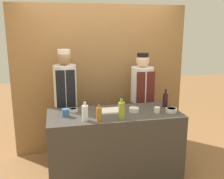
{
  "coord_description": "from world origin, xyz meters",
  "views": [
    {
      "loc": [
        -0.73,
        -3.19,
        2.05
      ],
      "look_at": [
        0.0,
        0.15,
        1.23
      ],
      "focal_mm": 42.0,
      "sensor_mm": 36.0,
      "label": 1
    }
  ],
  "objects_px": {
    "bottle_oil": "(122,110)",
    "cup_blue": "(66,113)",
    "sauce_bowl_orange": "(134,110)",
    "cutting_board": "(110,111)",
    "cup_cream": "(157,110)",
    "bottle_wine": "(165,100)",
    "sauce_bowl_green": "(171,110)",
    "chef_right": "(142,101)",
    "chef_left": "(66,102)",
    "bottle_amber": "(99,114)",
    "bottle_clear": "(85,113)",
    "sauce_bowl_yellow": "(73,110)"
  },
  "relations": [
    {
      "from": "bottle_clear",
      "to": "cup_cream",
      "type": "height_order",
      "value": "bottle_clear"
    },
    {
      "from": "cutting_board",
      "to": "chef_right",
      "type": "bearing_deg",
      "value": 42.09
    },
    {
      "from": "cup_cream",
      "to": "chef_left",
      "type": "height_order",
      "value": "chef_left"
    },
    {
      "from": "sauce_bowl_green",
      "to": "cup_cream",
      "type": "height_order",
      "value": "cup_cream"
    },
    {
      "from": "bottle_oil",
      "to": "chef_right",
      "type": "xyz_separation_m",
      "value": [
        0.57,
        0.9,
        -0.17
      ]
    },
    {
      "from": "bottle_clear",
      "to": "cup_blue",
      "type": "relative_size",
      "value": 2.67
    },
    {
      "from": "bottle_oil",
      "to": "cup_blue",
      "type": "bearing_deg",
      "value": 160.19
    },
    {
      "from": "bottle_oil",
      "to": "chef_right",
      "type": "height_order",
      "value": "chef_right"
    },
    {
      "from": "sauce_bowl_orange",
      "to": "cup_cream",
      "type": "height_order",
      "value": "cup_cream"
    },
    {
      "from": "sauce_bowl_green",
      "to": "bottle_amber",
      "type": "height_order",
      "value": "bottle_amber"
    },
    {
      "from": "sauce_bowl_yellow",
      "to": "bottle_oil",
      "type": "xyz_separation_m",
      "value": [
        0.56,
        -0.41,
        0.09
      ]
    },
    {
      "from": "sauce_bowl_orange",
      "to": "chef_right",
      "type": "bearing_deg",
      "value": 63.3
    },
    {
      "from": "sauce_bowl_green",
      "to": "bottle_oil",
      "type": "bearing_deg",
      "value": -170.99
    },
    {
      "from": "sauce_bowl_green",
      "to": "sauce_bowl_orange",
      "type": "bearing_deg",
      "value": 166.26
    },
    {
      "from": "bottle_clear",
      "to": "cup_cream",
      "type": "relative_size",
      "value": 3.33
    },
    {
      "from": "bottle_wine",
      "to": "bottle_amber",
      "type": "height_order",
      "value": "bottle_wine"
    },
    {
      "from": "sauce_bowl_green",
      "to": "chef_right",
      "type": "bearing_deg",
      "value": 100.29
    },
    {
      "from": "sauce_bowl_yellow",
      "to": "sauce_bowl_green",
      "type": "xyz_separation_m",
      "value": [
        1.26,
        -0.3,
        0.01
      ]
    },
    {
      "from": "bottle_wine",
      "to": "bottle_amber",
      "type": "xyz_separation_m",
      "value": [
        -1.0,
        -0.37,
        -0.01
      ]
    },
    {
      "from": "sauce_bowl_orange",
      "to": "cutting_board",
      "type": "height_order",
      "value": "sauce_bowl_orange"
    },
    {
      "from": "sauce_bowl_green",
      "to": "cup_blue",
      "type": "relative_size",
      "value": 1.51
    },
    {
      "from": "bottle_clear",
      "to": "bottle_wine",
      "type": "height_order",
      "value": "bottle_clear"
    },
    {
      "from": "sauce_bowl_orange",
      "to": "cup_blue",
      "type": "bearing_deg",
      "value": 179.41
    },
    {
      "from": "bottle_clear",
      "to": "bottle_oil",
      "type": "xyz_separation_m",
      "value": [
        0.44,
        -0.03,
        0.01
      ]
    },
    {
      "from": "cup_blue",
      "to": "cup_cream",
      "type": "relative_size",
      "value": 1.25
    },
    {
      "from": "sauce_bowl_yellow",
      "to": "chef_left",
      "type": "distance_m",
      "value": 0.49
    },
    {
      "from": "bottle_amber",
      "to": "cup_blue",
      "type": "height_order",
      "value": "bottle_amber"
    },
    {
      "from": "bottle_wine",
      "to": "chef_left",
      "type": "height_order",
      "value": "chef_left"
    },
    {
      "from": "bottle_wine",
      "to": "cup_blue",
      "type": "xyz_separation_m",
      "value": [
        -1.39,
        -0.11,
        -0.05
      ]
    },
    {
      "from": "bottle_wine",
      "to": "chef_right",
      "type": "height_order",
      "value": "chef_right"
    },
    {
      "from": "sauce_bowl_orange",
      "to": "sauce_bowl_green",
      "type": "distance_m",
      "value": 0.49
    },
    {
      "from": "bottle_oil",
      "to": "chef_left",
      "type": "relative_size",
      "value": 0.17
    },
    {
      "from": "bottle_amber",
      "to": "cup_cream",
      "type": "bearing_deg",
      "value": 10.53
    },
    {
      "from": "cutting_board",
      "to": "chef_left",
      "type": "bearing_deg",
      "value": 133.87
    },
    {
      "from": "bottle_amber",
      "to": "chef_right",
      "type": "height_order",
      "value": "chef_right"
    },
    {
      "from": "sauce_bowl_orange",
      "to": "cup_blue",
      "type": "distance_m",
      "value": 0.89
    },
    {
      "from": "sauce_bowl_yellow",
      "to": "cutting_board",
      "type": "distance_m",
      "value": 0.49
    },
    {
      "from": "sauce_bowl_orange",
      "to": "sauce_bowl_green",
      "type": "relative_size",
      "value": 0.89
    },
    {
      "from": "bottle_wine",
      "to": "bottle_oil",
      "type": "bearing_deg",
      "value": -154.1
    },
    {
      "from": "cup_cream",
      "to": "chef_right",
      "type": "xyz_separation_m",
      "value": [
        0.05,
        0.76,
        -0.09
      ]
    },
    {
      "from": "sauce_bowl_green",
      "to": "chef_left",
      "type": "distance_m",
      "value": 1.55
    },
    {
      "from": "bottle_amber",
      "to": "cup_blue",
      "type": "relative_size",
      "value": 2.35
    },
    {
      "from": "chef_left",
      "to": "chef_right",
      "type": "relative_size",
      "value": 1.05
    },
    {
      "from": "sauce_bowl_green",
      "to": "cup_cream",
      "type": "distance_m",
      "value": 0.19
    },
    {
      "from": "cup_cream",
      "to": "bottle_wine",
      "type": "bearing_deg",
      "value": 46.26
    },
    {
      "from": "cup_cream",
      "to": "chef_right",
      "type": "distance_m",
      "value": 0.77
    },
    {
      "from": "bottle_amber",
      "to": "chef_right",
      "type": "distance_m",
      "value": 1.25
    },
    {
      "from": "cutting_board",
      "to": "chef_left",
      "type": "relative_size",
      "value": 0.19
    },
    {
      "from": "cup_blue",
      "to": "chef_left",
      "type": "distance_m",
      "value": 0.66
    },
    {
      "from": "cup_cream",
      "to": "cutting_board",
      "type": "bearing_deg",
      "value": 162.49
    }
  ]
}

